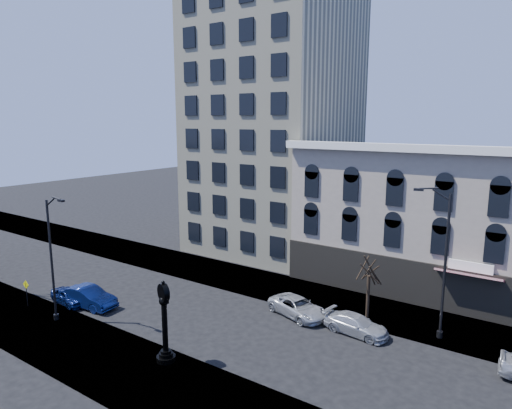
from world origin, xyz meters
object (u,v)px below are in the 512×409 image
Objects in this scene: street_lamp_near at (54,226)px; warning_sign at (26,289)px; street_clock at (165,325)px; car_near_a at (69,296)px; car_near_b at (88,297)px.

street_lamp_near reaches higher than warning_sign.
street_clock is 1.33× the size of car_near_a.
street_clock is 14.65m from warning_sign.
street_lamp_near reaches higher than car_near_b.
street_lamp_near is at bearing -167.21° from car_near_b.
street_lamp_near is 4.39× the size of warning_sign.
street_lamp_near is at bearing -126.72° from car_near_a.
warning_sign reaches higher than car_near_b.
street_clock is at bearing -108.42° from car_near_b.
warning_sign is (-14.62, -0.40, -0.82)m from street_clock.
car_near_b is at bearing -67.28° from car_near_a.
warning_sign is 0.44× the size of car_near_b.
car_near_b is at bearing 33.79° from warning_sign.
street_lamp_near is 1.91× the size of car_near_b.
street_clock is 0.54× the size of street_lamp_near.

